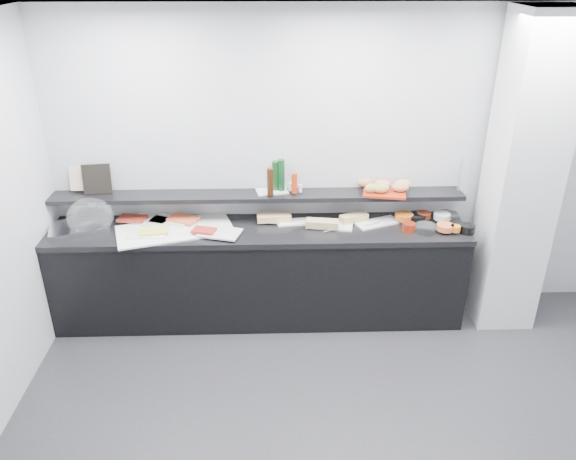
{
  "coord_description": "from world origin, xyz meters",
  "views": [
    {
      "loc": [
        -0.57,
        -2.67,
        3.02
      ],
      "look_at": [
        -0.45,
        1.45,
        1.0
      ],
      "focal_mm": 35.0,
      "sensor_mm": 36.0,
      "label": 1
    }
  ],
  "objects_px": {
    "sandwich_plate_mid": "(329,226)",
    "bread_tray": "(384,192)",
    "cloche_base": "(80,227)",
    "condiment_tray": "(272,191)",
    "framed_print": "(97,179)",
    "carafe": "(465,175)"
  },
  "relations": [
    {
      "from": "cloche_base",
      "to": "condiment_tray",
      "type": "bearing_deg",
      "value": -9.51
    },
    {
      "from": "sandwich_plate_mid",
      "to": "framed_print",
      "type": "distance_m",
      "value": 2.06
    },
    {
      "from": "bread_tray",
      "to": "framed_print",
      "type": "bearing_deg",
      "value": -171.3
    },
    {
      "from": "cloche_base",
      "to": "framed_print",
      "type": "xyz_separation_m",
      "value": [
        0.14,
        0.21,
        0.36
      ]
    },
    {
      "from": "cloche_base",
      "to": "condiment_tray",
      "type": "height_order",
      "value": "condiment_tray"
    },
    {
      "from": "sandwich_plate_mid",
      "to": "condiment_tray",
      "type": "bearing_deg",
      "value": 169.28
    },
    {
      "from": "sandwich_plate_mid",
      "to": "framed_print",
      "type": "relative_size",
      "value": 1.53
    },
    {
      "from": "framed_print",
      "to": "condiment_tray",
      "type": "relative_size",
      "value": 0.96
    },
    {
      "from": "cloche_base",
      "to": "bread_tray",
      "type": "height_order",
      "value": "bread_tray"
    },
    {
      "from": "sandwich_plate_mid",
      "to": "bread_tray",
      "type": "distance_m",
      "value": 0.56
    },
    {
      "from": "cloche_base",
      "to": "condiment_tray",
      "type": "distance_m",
      "value": 1.69
    },
    {
      "from": "sandwich_plate_mid",
      "to": "framed_print",
      "type": "xyz_separation_m",
      "value": [
        -2.01,
        0.21,
        0.37
      ]
    },
    {
      "from": "condiment_tray",
      "to": "carafe",
      "type": "xyz_separation_m",
      "value": [
        1.68,
        -0.04,
        0.14
      ]
    },
    {
      "from": "condiment_tray",
      "to": "cloche_base",
      "type": "bearing_deg",
      "value": 175.13
    },
    {
      "from": "framed_print",
      "to": "carafe",
      "type": "xyz_separation_m",
      "value": [
        3.19,
        -0.06,
        0.02
      ]
    },
    {
      "from": "cloche_base",
      "to": "condiment_tray",
      "type": "relative_size",
      "value": 1.82
    },
    {
      "from": "cloche_base",
      "to": "carafe",
      "type": "relative_size",
      "value": 1.65
    },
    {
      "from": "condiment_tray",
      "to": "bread_tray",
      "type": "bearing_deg",
      "value": -15.57
    },
    {
      "from": "bread_tray",
      "to": "condiment_tray",
      "type": "bearing_deg",
      "value": -173.38
    },
    {
      "from": "sandwich_plate_mid",
      "to": "bread_tray",
      "type": "height_order",
      "value": "bread_tray"
    },
    {
      "from": "cloche_base",
      "to": "sandwich_plate_mid",
      "type": "height_order",
      "value": "cloche_base"
    },
    {
      "from": "cloche_base",
      "to": "carafe",
      "type": "distance_m",
      "value": 3.36
    }
  ]
}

